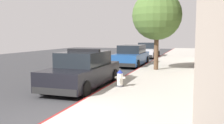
# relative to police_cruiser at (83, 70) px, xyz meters

# --- Properties ---
(ground_plane) EXTENTS (30.17, 60.00, 0.20)m
(ground_plane) POSITION_rel_police_cruiser_xyz_m (-3.12, 5.63, -0.84)
(ground_plane) COLOR #353538
(sidewalk_pavement) EXTENTS (3.43, 60.00, 0.15)m
(sidewalk_pavement) POSITION_rel_police_cruiser_xyz_m (2.88, 5.63, -0.67)
(sidewalk_pavement) COLOR #ADA89E
(sidewalk_pavement) RESTS_ON ground
(curb_painted_edge) EXTENTS (0.08, 60.00, 0.15)m
(curb_painted_edge) POSITION_rel_police_cruiser_xyz_m (1.12, 5.63, -0.67)
(curb_painted_edge) COLOR maroon
(curb_painted_edge) RESTS_ON ground
(police_cruiser) EXTENTS (1.94, 4.84, 1.68)m
(police_cruiser) POSITION_rel_police_cruiser_xyz_m (0.00, 0.00, 0.00)
(police_cruiser) COLOR black
(police_cruiser) RESTS_ON ground
(parked_car_silver_ahead) EXTENTS (1.94, 4.84, 1.56)m
(parked_car_silver_ahead) POSITION_rel_police_cruiser_xyz_m (0.03, 8.58, -0.00)
(parked_car_silver_ahead) COLOR navy
(parked_car_silver_ahead) RESTS_ON ground
(parked_car_dark_far) EXTENTS (1.94, 4.84, 1.56)m
(parked_car_dark_far) POSITION_rel_police_cruiser_xyz_m (-0.15, 16.45, -0.00)
(parked_car_dark_far) COLOR #B2B5BA
(parked_car_dark_far) RESTS_ON ground
(fire_hydrant) EXTENTS (0.44, 0.40, 0.76)m
(fire_hydrant) POSITION_rel_police_cruiser_xyz_m (1.67, -0.02, -0.25)
(fire_hydrant) COLOR #4C4C51
(fire_hydrant) RESTS_ON sidewalk_pavement
(street_tree) EXTENTS (3.03, 3.03, 4.87)m
(street_tree) POSITION_rel_police_cruiser_xyz_m (2.28, 5.85, 2.74)
(street_tree) COLOR brown
(street_tree) RESTS_ON sidewalk_pavement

